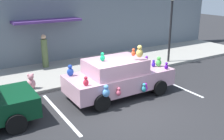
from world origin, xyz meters
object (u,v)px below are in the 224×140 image
at_px(teddy_bear_on_sidewalk, 31,82).
at_px(pedestrian_near_shopfront, 45,52).
at_px(street_lamp_post, 171,22).
at_px(plush_covered_car, 118,76).

xyz_separation_m(teddy_bear_on_sidewalk, pedestrian_near_shopfront, (1.50, 2.73, 0.53)).
relative_size(teddy_bear_on_sidewalk, pedestrian_near_shopfront, 0.38).
bearing_deg(pedestrian_near_shopfront, teddy_bear_on_sidewalk, -118.72).
relative_size(teddy_bear_on_sidewalk, street_lamp_post, 0.18).
relative_size(plush_covered_car, pedestrian_near_shopfront, 2.50).
distance_m(teddy_bear_on_sidewalk, pedestrian_near_shopfront, 3.16).
distance_m(street_lamp_post, pedestrian_near_shopfront, 7.05).
bearing_deg(pedestrian_near_shopfront, plush_covered_car, -73.23).
bearing_deg(teddy_bear_on_sidewalk, plush_covered_car, -36.13).
bearing_deg(teddy_bear_on_sidewalk, pedestrian_near_shopfront, 61.28).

